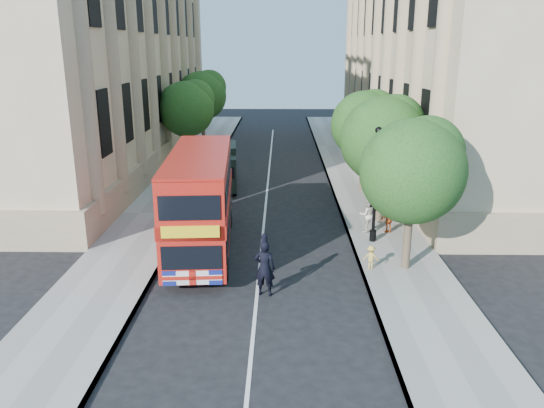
{
  "coord_description": "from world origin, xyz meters",
  "views": [
    {
      "loc": [
        0.82,
        -16.54,
        8.53
      ],
      "look_at": [
        0.48,
        4.42,
        2.3
      ],
      "focal_mm": 35.0,
      "sensor_mm": 36.0,
      "label": 1
    }
  ],
  "objects_px": {
    "double_decker_bus": "(201,199)",
    "box_van": "(220,168)",
    "lamp_post": "(375,190)",
    "police_constable": "(265,268)",
    "woman_pedestrian": "(367,215)"
  },
  "relations": [
    {
      "from": "lamp_post",
      "to": "police_constable",
      "type": "relative_size",
      "value": 2.5
    },
    {
      "from": "box_van",
      "to": "police_constable",
      "type": "distance_m",
      "value": 15.02
    },
    {
      "from": "police_constable",
      "to": "woman_pedestrian",
      "type": "distance_m",
      "value": 7.99
    },
    {
      "from": "police_constable",
      "to": "woman_pedestrian",
      "type": "xyz_separation_m",
      "value": [
        4.64,
        6.51,
        -0.06
      ]
    },
    {
      "from": "woman_pedestrian",
      "to": "police_constable",
      "type": "bearing_deg",
      "value": 42.33
    },
    {
      "from": "box_van",
      "to": "police_constable",
      "type": "relative_size",
      "value": 2.37
    },
    {
      "from": "lamp_post",
      "to": "double_decker_bus",
      "type": "xyz_separation_m",
      "value": [
        -7.58,
        -0.9,
        -0.18
      ]
    },
    {
      "from": "lamp_post",
      "to": "box_van",
      "type": "bearing_deg",
      "value": 129.99
    },
    {
      "from": "double_decker_bus",
      "to": "box_van",
      "type": "relative_size",
      "value": 1.89
    },
    {
      "from": "lamp_post",
      "to": "box_van",
      "type": "height_order",
      "value": "lamp_post"
    },
    {
      "from": "lamp_post",
      "to": "box_van",
      "type": "relative_size",
      "value": 1.06
    },
    {
      "from": "lamp_post",
      "to": "box_van",
      "type": "distance_m",
      "value": 12.33
    },
    {
      "from": "box_van",
      "to": "woman_pedestrian",
      "type": "relative_size",
      "value": 2.88
    },
    {
      "from": "lamp_post",
      "to": "police_constable",
      "type": "bearing_deg",
      "value": -131.87
    },
    {
      "from": "double_decker_bus",
      "to": "police_constable",
      "type": "distance_m",
      "value": 5.37
    }
  ]
}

